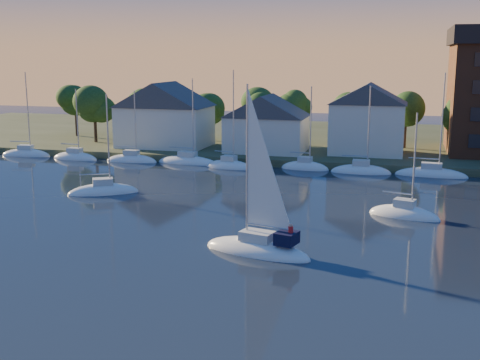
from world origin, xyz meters
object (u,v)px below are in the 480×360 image
at_px(clubhouse_west, 165,114).
at_px(drifting_sailboat_right, 404,216).
at_px(clubhouse_centre, 267,123).
at_px(drifting_sailboat_left, 103,193).
at_px(clubhouse_east, 368,118).
at_px(hero_sailboat, 259,246).

xyz_separation_m(clubhouse_west, drifting_sailboat_right, (35.48, -29.33, -5.84)).
distance_m(clubhouse_west, drifting_sailboat_right, 46.40).
bearing_deg(drifting_sailboat_right, clubhouse_centre, 140.12).
bearing_deg(drifting_sailboat_right, drifting_sailboat_left, -166.80).
relative_size(clubhouse_centre, clubhouse_east, 1.10).
bearing_deg(drifting_sailboat_right, clubhouse_west, 156.03).
relative_size(clubhouse_west, clubhouse_centre, 1.18).
distance_m(clubhouse_east, drifting_sailboat_left, 39.16).
relative_size(clubhouse_east, drifting_sailboat_left, 0.90).
bearing_deg(clubhouse_east, hero_sailboat, -96.32).
xyz_separation_m(clubhouse_centre, drifting_sailboat_right, (19.48, -28.33, -5.04)).
distance_m(clubhouse_east, hero_sailboat, 44.52).
xyz_separation_m(clubhouse_east, drifting_sailboat_right, (5.48, -30.33, -5.90)).
height_order(clubhouse_centre, drifting_sailboat_left, drifting_sailboat_left).
bearing_deg(drifting_sailboat_left, clubhouse_west, 68.23).
distance_m(clubhouse_centre, clubhouse_east, 14.17).
bearing_deg(clubhouse_centre, clubhouse_west, 176.42).
height_order(clubhouse_west, drifting_sailboat_right, clubhouse_west).
height_order(clubhouse_east, hero_sailboat, hero_sailboat).
relative_size(clubhouse_west, clubhouse_east, 1.30).
distance_m(drifting_sailboat_left, drifting_sailboat_right, 31.13).
relative_size(drifting_sailboat_left, drifting_sailboat_right, 1.10).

